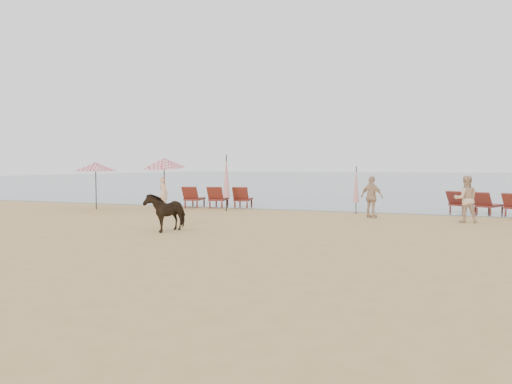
% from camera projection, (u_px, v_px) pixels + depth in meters
% --- Properties ---
extents(ground, '(120.00, 120.00, 0.00)m').
position_uv_depth(ground, '(190.00, 241.00, 13.71)').
color(ground, tan).
rests_on(ground, ground).
extents(sea, '(160.00, 140.00, 0.06)m').
position_uv_depth(sea, '(410.00, 178.00, 88.11)').
color(sea, '#51606B').
rests_on(sea, ground).
extents(lounger_cluster_left, '(3.57, 2.58, 0.71)m').
position_uv_depth(lounger_cluster_left, '(218.00, 198.00, 24.67)').
color(lounger_cluster_left, maroon).
rests_on(lounger_cluster_left, ground).
extents(lounger_cluster_right, '(4.49, 3.32, 0.66)m').
position_uv_depth(lounger_cluster_right, '(502.00, 205.00, 20.66)').
color(lounger_cluster_right, maroon).
rests_on(lounger_cluster_right, ground).
extents(umbrella_open_left_a, '(1.97, 1.97, 2.25)m').
position_uv_depth(umbrella_open_left_a, '(96.00, 167.00, 23.67)').
color(umbrella_open_left_a, black).
rests_on(umbrella_open_left_a, ground).
extents(umbrella_open_left_b, '(2.00, 2.03, 2.54)m').
position_uv_depth(umbrella_open_left_b, '(164.00, 163.00, 24.13)').
color(umbrella_open_left_b, black).
rests_on(umbrella_open_left_b, ground).
extents(umbrella_closed_left, '(0.31, 0.31, 2.56)m').
position_uv_depth(umbrella_closed_left, '(226.00, 177.00, 22.66)').
color(umbrella_closed_left, black).
rests_on(umbrella_closed_left, ground).
extents(umbrella_closed_right, '(0.25, 0.25, 2.04)m').
position_uv_depth(umbrella_closed_right, '(356.00, 185.00, 21.46)').
color(umbrella_closed_right, black).
rests_on(umbrella_closed_right, ground).
extents(cow, '(0.90, 1.54, 1.22)m').
position_uv_depth(cow, '(166.00, 212.00, 15.76)').
color(cow, black).
rests_on(cow, ground).
extents(beachgoer_left, '(0.63, 0.50, 1.51)m').
position_uv_depth(beachgoer_left, '(163.00, 193.00, 24.23)').
color(beachgoer_left, '#E3B48D').
rests_on(beachgoer_left, ground).
extents(beachgoer_right_a, '(0.92, 0.77, 1.71)m').
position_uv_depth(beachgoer_right_a, '(466.00, 199.00, 18.12)').
color(beachgoer_right_a, tan).
rests_on(beachgoer_right_a, ground).
extents(beachgoer_right_b, '(1.05, 0.76, 1.66)m').
position_uv_depth(beachgoer_right_b, '(372.00, 197.00, 19.73)').
color(beachgoer_right_b, tan).
rests_on(beachgoer_right_b, ground).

